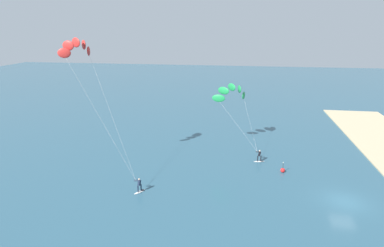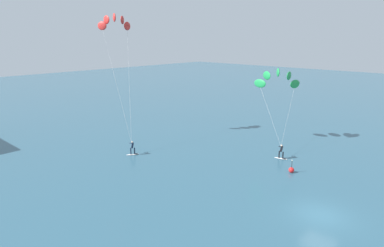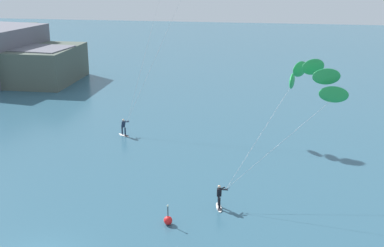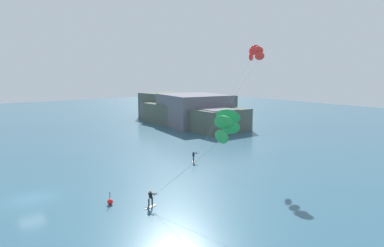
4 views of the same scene
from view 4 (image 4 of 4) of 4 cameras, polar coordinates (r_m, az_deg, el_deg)
name	(u,v)px [view 4 (image 4 of 4)]	position (r m, az deg, el deg)	size (l,w,h in m)	color
ground_plane	(31,199)	(40.05, -24.64, -11.02)	(240.00, 240.00, 0.00)	#2D566B
kitesurfer_nearshore	(224,127)	(30.51, 5.17, -0.60)	(8.52, 7.80, 9.62)	white
kitesurfer_mid_water	(252,58)	(51.04, 9.72, 10.40)	(6.84, 9.94, 16.49)	white
marker_buoy	(110,202)	(35.87, -13.13, -12.21)	(0.56, 0.56, 1.38)	red
distant_headland	(189,111)	(86.82, -0.56, 1.97)	(36.17, 18.02, 7.35)	#565B60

